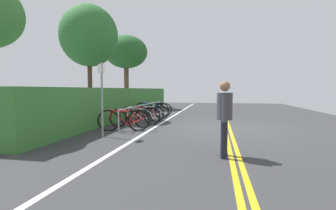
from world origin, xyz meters
TOP-DOWN VIEW (x-y plane):
  - ground_plane at (0.00, 0.00)m, footprint 33.38×11.93m
  - centre_line_yellow_inner at (0.00, -0.08)m, footprint 30.04×0.10m
  - centre_line_yellow_outer at (0.00, 0.08)m, footprint 30.04×0.10m
  - bike_lane_stripe_white at (0.00, 2.65)m, footprint 30.04×0.12m
  - bike_rack at (1.07, 3.50)m, footprint 5.99×0.05m
  - bicycle_0 at (-1.47, 3.50)m, footprint 0.54×1.74m
  - bicycle_1 at (-0.64, 3.56)m, footprint 0.46×1.68m
  - bicycle_2 at (0.24, 3.48)m, footprint 0.46×1.77m
  - bicycle_3 at (1.05, 3.52)m, footprint 0.46×1.73m
  - bicycle_4 at (1.90, 3.44)m, footprint 0.64×1.64m
  - bicycle_5 at (2.77, 3.64)m, footprint 0.46×1.81m
  - bicycle_6 at (3.59, 3.61)m, footprint 0.46×1.70m
  - pedestrian at (-4.16, 0.23)m, footprint 0.49×0.32m
  - sign_post_near at (-2.62, 3.71)m, footprint 0.36×0.06m
  - hedge_backdrop at (2.57, 5.20)m, footprint 14.94×1.23m
  - tree_mid at (1.59, 6.40)m, footprint 2.72×2.72m
  - tree_far_right at (8.06, 7.00)m, footprint 3.13×3.13m

SIDE VIEW (x-z plane):
  - ground_plane at x=0.00m, z-range -0.05..0.00m
  - centre_line_yellow_inner at x=0.00m, z-range 0.00..0.00m
  - centre_line_yellow_outer at x=0.00m, z-range 0.00..0.00m
  - bike_lane_stripe_white at x=0.00m, z-range 0.00..0.00m
  - bicycle_4 at x=1.90m, z-range -0.02..0.67m
  - bicycle_3 at x=1.05m, z-range -0.02..0.68m
  - bicycle_1 at x=-0.64m, z-range -0.02..0.69m
  - bicycle_6 at x=3.59m, z-range -0.02..0.69m
  - bicycle_2 at x=0.24m, z-range -0.02..0.71m
  - bicycle_0 at x=-1.47m, z-range -0.02..0.75m
  - bicycle_5 at x=2.77m, z-range -0.02..0.77m
  - bike_rack at x=1.07m, z-range 0.19..0.95m
  - hedge_backdrop at x=2.57m, z-range 0.00..1.47m
  - pedestrian at x=-4.16m, z-range 0.11..1.69m
  - sign_post_near at x=-2.62m, z-range 0.23..2.42m
  - tree_mid at x=1.59m, z-range 1.24..6.66m
  - tree_far_right at x=8.06m, z-range 1.44..6.82m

